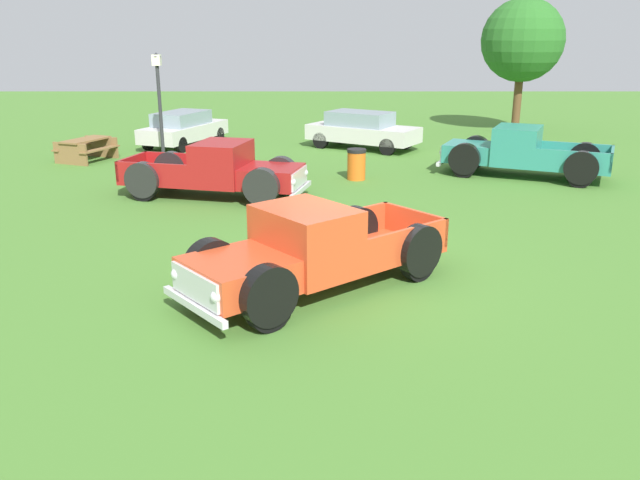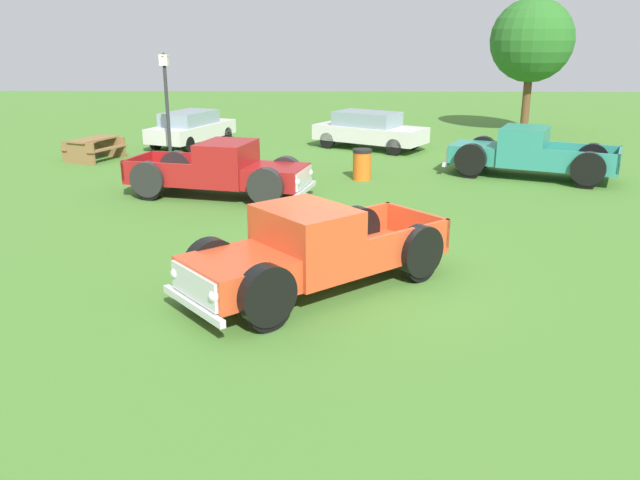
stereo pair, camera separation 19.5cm
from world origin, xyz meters
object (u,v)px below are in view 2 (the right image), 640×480
at_px(pickup_truck_behind_left, 230,171).
at_px(lamp_post_near, 167,105).
at_px(pickup_truck_foreground, 304,253).
at_px(picnic_table, 94,146).
at_px(pickup_truck_behind_right, 521,153).
at_px(sedan_distant_a, 191,128).
at_px(oak_tree_east, 532,41).
at_px(trash_can, 362,164).
at_px(sedan_distant_b, 369,130).

distance_m(pickup_truck_behind_left, lamp_post_near, 6.14).
height_order(pickup_truck_foreground, picnic_table, pickup_truck_foreground).
bearing_deg(lamp_post_near, pickup_truck_behind_right, -11.56).
bearing_deg(pickup_truck_foreground, pickup_truck_behind_right, 56.89).
bearing_deg(picnic_table, sedan_distant_a, 48.32).
relative_size(pickup_truck_behind_right, sedan_distant_a, 1.21).
relative_size(pickup_truck_behind_left, sedan_distant_a, 1.19).
xyz_separation_m(sedan_distant_a, picnic_table, (-2.82, -3.17, -0.23)).
height_order(pickup_truck_behind_left, sedan_distant_a, pickup_truck_behind_left).
height_order(picnic_table, oak_tree_east, oak_tree_east).
bearing_deg(picnic_table, trash_can, -18.26).
bearing_deg(pickup_truck_behind_left, sedan_distant_a, 108.26).
height_order(pickup_truck_foreground, lamp_post_near, lamp_post_near).
xyz_separation_m(pickup_truck_foreground, lamp_post_near, (-5.23, 12.19, 1.22)).
height_order(lamp_post_near, oak_tree_east, oak_tree_east).
relative_size(sedan_distant_a, lamp_post_near, 1.20).
height_order(sedan_distant_b, picnic_table, sedan_distant_b).
bearing_deg(picnic_table, sedan_distant_b, 14.45).
height_order(picnic_table, trash_can, trash_can).
height_order(pickup_truck_behind_right, picnic_table, pickup_truck_behind_right).
xyz_separation_m(pickup_truck_foreground, oak_tree_east, (9.19, 19.34, 3.28)).
bearing_deg(trash_can, pickup_truck_foreground, -98.63).
bearing_deg(oak_tree_east, trash_can, -127.70).
bearing_deg(pickup_truck_behind_left, oak_tree_east, 47.18).
distance_m(pickup_truck_behind_left, picnic_table, 7.87).
height_order(pickup_truck_behind_right, sedan_distant_a, pickup_truck_behind_right).
distance_m(trash_can, oak_tree_east, 13.20).
xyz_separation_m(pickup_truck_foreground, pickup_truck_behind_right, (6.40, 9.81, 0.02)).
bearing_deg(pickup_truck_foreground, sedan_distant_b, 82.66).
height_order(sedan_distant_a, trash_can, sedan_distant_a).
relative_size(pickup_truck_foreground, lamp_post_near, 1.34).
height_order(lamp_post_near, trash_can, lamp_post_near).
bearing_deg(sedan_distant_a, pickup_truck_behind_right, -26.39).
bearing_deg(picnic_table, pickup_truck_behind_right, -10.12).
relative_size(pickup_truck_behind_left, sedan_distant_b, 1.16).
height_order(pickup_truck_behind_left, lamp_post_near, lamp_post_near).
distance_m(pickup_truck_foreground, lamp_post_near, 13.32).
distance_m(pickup_truck_behind_left, sedan_distant_a, 9.08).
height_order(pickup_truck_behind_left, oak_tree_east, oak_tree_east).
xyz_separation_m(pickup_truck_behind_left, trash_can, (3.73, 2.35, -0.25)).
height_order(pickup_truck_foreground, trash_can, pickup_truck_foreground).
relative_size(pickup_truck_behind_right, oak_tree_east, 0.92).
distance_m(pickup_truck_behind_right, lamp_post_near, 11.93).
bearing_deg(sedan_distant_a, trash_can, -43.66).
bearing_deg(sedan_distant_b, picnic_table, -165.55).
height_order(sedan_distant_a, picnic_table, sedan_distant_a).
height_order(trash_can, oak_tree_east, oak_tree_east).
relative_size(pickup_truck_foreground, pickup_truck_behind_left, 0.94).
distance_m(picnic_table, oak_tree_east, 18.86).
distance_m(pickup_truck_foreground, trash_can, 9.38).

